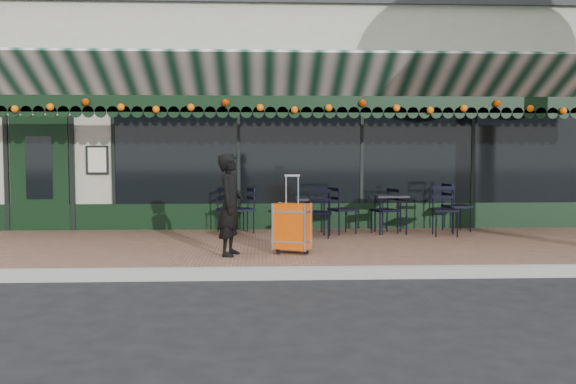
{
  "coord_description": "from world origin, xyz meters",
  "views": [
    {
      "loc": [
        -0.57,
        -7.87,
        1.62
      ],
      "look_at": [
        -0.15,
        1.6,
        1.02
      ],
      "focal_mm": 38.0,
      "sensor_mm": 36.0,
      "label": 1
    }
  ],
  "objects_px": {
    "chair_b_right": "(343,210)",
    "woman": "(230,205)",
    "chair_a_left": "(385,211)",
    "chair_b_left": "(242,210)",
    "suitcase": "(292,227)",
    "cafe_table_a": "(391,199)",
    "cafe_table_b": "(311,202)",
    "chair_a_front": "(445,211)",
    "chair_b_front": "(319,213)",
    "chair_a_right": "(457,207)",
    "chair_solo": "(231,209)"
  },
  "relations": [
    {
      "from": "suitcase",
      "to": "chair_b_right",
      "type": "bearing_deg",
      "value": 87.79
    },
    {
      "from": "chair_a_left",
      "to": "chair_b_right",
      "type": "height_order",
      "value": "chair_b_right"
    },
    {
      "from": "cafe_table_b",
      "to": "woman",
      "type": "bearing_deg",
      "value": -120.54
    },
    {
      "from": "suitcase",
      "to": "chair_a_front",
      "type": "bearing_deg",
      "value": 55.6
    },
    {
      "from": "cafe_table_b",
      "to": "chair_a_right",
      "type": "bearing_deg",
      "value": 5.83
    },
    {
      "from": "suitcase",
      "to": "chair_b_front",
      "type": "bearing_deg",
      "value": 94.99
    },
    {
      "from": "chair_a_right",
      "to": "chair_b_left",
      "type": "xyz_separation_m",
      "value": [
        -4.07,
        -0.07,
        -0.04
      ]
    },
    {
      "from": "suitcase",
      "to": "cafe_table_a",
      "type": "xyz_separation_m",
      "value": [
        1.93,
        2.17,
        0.25
      ]
    },
    {
      "from": "chair_a_left",
      "to": "chair_a_front",
      "type": "distance_m",
      "value": 1.08
    },
    {
      "from": "cafe_table_a",
      "to": "cafe_table_b",
      "type": "bearing_deg",
      "value": -178.86
    },
    {
      "from": "chair_a_left",
      "to": "cafe_table_b",
      "type": "bearing_deg",
      "value": -113.05
    },
    {
      "from": "chair_b_right",
      "to": "chair_b_front",
      "type": "bearing_deg",
      "value": 112.53
    },
    {
      "from": "cafe_table_a",
      "to": "chair_a_left",
      "type": "xyz_separation_m",
      "value": [
        -0.11,
        -0.01,
        -0.22
      ]
    },
    {
      "from": "chair_b_right",
      "to": "woman",
      "type": "bearing_deg",
      "value": 116.84
    },
    {
      "from": "suitcase",
      "to": "chair_a_right",
      "type": "distance_m",
      "value": 4.06
    },
    {
      "from": "chair_a_left",
      "to": "chair_solo",
      "type": "height_order",
      "value": "chair_a_left"
    },
    {
      "from": "chair_a_front",
      "to": "chair_b_front",
      "type": "distance_m",
      "value": 2.28
    },
    {
      "from": "suitcase",
      "to": "chair_solo",
      "type": "xyz_separation_m",
      "value": [
        -1.03,
        2.6,
        0.03
      ]
    },
    {
      "from": "chair_a_right",
      "to": "cafe_table_b",
      "type": "bearing_deg",
      "value": 85.66
    },
    {
      "from": "suitcase",
      "to": "chair_a_right",
      "type": "xyz_separation_m",
      "value": [
        3.25,
        2.43,
        0.08
      ]
    },
    {
      "from": "chair_a_left",
      "to": "chair_b_left",
      "type": "distance_m",
      "value": 2.65
    },
    {
      "from": "woman",
      "to": "chair_b_right",
      "type": "xyz_separation_m",
      "value": [
        1.94,
        2.31,
        -0.3
      ]
    },
    {
      "from": "chair_b_left",
      "to": "chair_a_right",
      "type": "bearing_deg",
      "value": 70.45
    },
    {
      "from": "woman",
      "to": "chair_b_front",
      "type": "bearing_deg",
      "value": -26.07
    },
    {
      "from": "chair_a_front",
      "to": "chair_solo",
      "type": "bearing_deg",
      "value": 174.95
    },
    {
      "from": "woman",
      "to": "cafe_table_b",
      "type": "xyz_separation_m",
      "value": [
        1.35,
        2.29,
        -0.14
      ]
    },
    {
      "from": "cafe_table_b",
      "to": "chair_solo",
      "type": "bearing_deg",
      "value": 162.83
    },
    {
      "from": "chair_a_left",
      "to": "chair_b_front",
      "type": "xyz_separation_m",
      "value": [
        -1.27,
        -0.49,
        0.01
      ]
    },
    {
      "from": "woman",
      "to": "chair_a_front",
      "type": "xyz_separation_m",
      "value": [
        3.73,
        1.93,
        -0.29
      ]
    },
    {
      "from": "woman",
      "to": "chair_a_left",
      "type": "xyz_separation_m",
      "value": [
        2.73,
        2.31,
        -0.32
      ]
    },
    {
      "from": "chair_solo",
      "to": "woman",
      "type": "bearing_deg",
      "value": -139.96
    },
    {
      "from": "chair_a_front",
      "to": "cafe_table_b",
      "type": "bearing_deg",
      "value": 178.26
    },
    {
      "from": "chair_a_right",
      "to": "chair_a_front",
      "type": "distance_m",
      "value": 0.78
    },
    {
      "from": "cafe_table_b",
      "to": "chair_a_front",
      "type": "xyz_separation_m",
      "value": [
        2.38,
        -0.36,
        -0.14
      ]
    },
    {
      "from": "chair_b_right",
      "to": "chair_b_front",
      "type": "distance_m",
      "value": 0.69
    },
    {
      "from": "cafe_table_a",
      "to": "chair_a_front",
      "type": "distance_m",
      "value": 1.0
    },
    {
      "from": "woman",
      "to": "chair_a_left",
      "type": "relative_size",
      "value": 1.76
    },
    {
      "from": "woman",
      "to": "cafe_table_a",
      "type": "distance_m",
      "value": 3.67
    },
    {
      "from": "woman",
      "to": "chair_a_right",
      "type": "bearing_deg",
      "value": -45.5
    },
    {
      "from": "chair_a_left",
      "to": "chair_b_left",
      "type": "xyz_separation_m",
      "value": [
        -2.64,
        0.2,
        0.0
      ]
    },
    {
      "from": "chair_solo",
      "to": "suitcase",
      "type": "bearing_deg",
      "value": -121.0
    },
    {
      "from": "chair_a_front",
      "to": "chair_b_left",
      "type": "distance_m",
      "value": 3.69
    },
    {
      "from": "cafe_table_a",
      "to": "cafe_table_b",
      "type": "relative_size",
      "value": 1.07
    },
    {
      "from": "suitcase",
      "to": "cafe_table_a",
      "type": "distance_m",
      "value": 2.92
    },
    {
      "from": "chair_b_right",
      "to": "chair_solo",
      "type": "bearing_deg",
      "value": 54.89
    },
    {
      "from": "chair_b_front",
      "to": "woman",
      "type": "bearing_deg",
      "value": -118.18
    },
    {
      "from": "woman",
      "to": "chair_a_right",
      "type": "distance_m",
      "value": 4.9
    },
    {
      "from": "woman",
      "to": "suitcase",
      "type": "distance_m",
      "value": 0.98
    },
    {
      "from": "chair_b_front",
      "to": "chair_a_right",
      "type": "bearing_deg",
      "value": 26.28
    },
    {
      "from": "cafe_table_a",
      "to": "chair_b_left",
      "type": "height_order",
      "value": "chair_b_left"
    }
  ]
}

